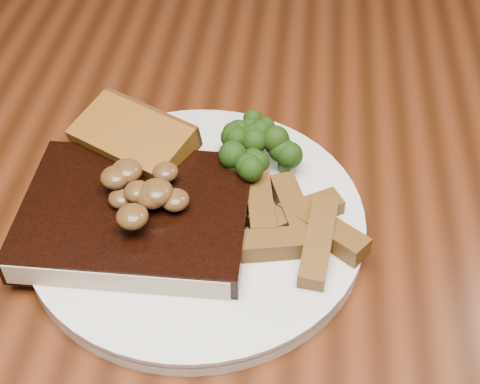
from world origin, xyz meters
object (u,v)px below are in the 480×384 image
Objects in this scene: plate at (197,223)px; steak at (136,215)px; garlic_bread at (135,156)px; potato_wedges at (289,223)px; chair_far at (422,70)px; dining_table at (240,301)px.

steak is (-0.05, -0.01, 0.02)m from plate.
garlic_bread is 0.99× the size of potato_wedges.
garlic_bread reaches higher than plate.
steak is 0.12m from potato_wedges.
potato_wedges is (0.08, -0.01, 0.02)m from plate.
chair_far is 0.84m from steak.
dining_table is at bearing 173.76° from potato_wedges.
chair_far is 8.36× the size of potato_wedges.
plate is (-0.04, 0.00, 0.10)m from dining_table.
garlic_bread is (-0.36, -0.62, 0.31)m from chair_far.
potato_wedges is at bearing 1.82° from garlic_bread.
dining_table is 0.76m from chair_far.
chair_far is (0.26, 0.68, -0.20)m from dining_table.
steak reaches higher than dining_table.
potato_wedges reaches higher than garlic_bread.
steak is 1.76× the size of garlic_bread.
chair_far is 0.80m from plate.
chair_far reaches higher than garlic_bread.
chair_far reaches higher than plate.
steak reaches higher than plate.
chair_far is at bearing 63.09° from steak.
garlic_bread is (-0.06, 0.06, 0.02)m from plate.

